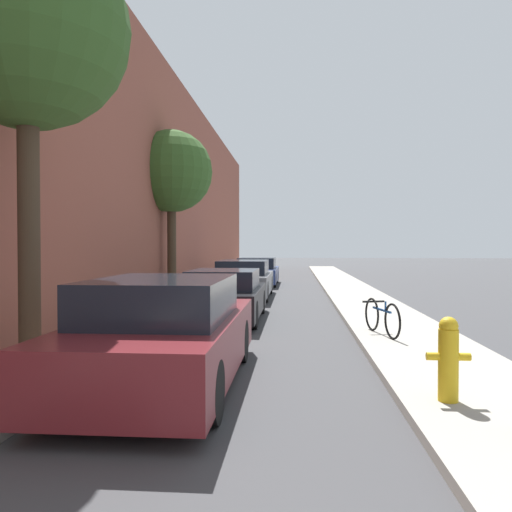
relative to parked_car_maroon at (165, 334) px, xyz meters
The scene contains 12 objects.
ground_plane 9.22m from the parked_car_maroon, 84.44° to the left, with size 120.00×120.00×0.00m, color #3D3D3F.
sidewalk_left 9.39m from the parked_car_maroon, 102.39° to the left, with size 2.00×52.00×0.12m.
sidewalk_right 9.92m from the parked_car_maroon, 67.50° to the left, with size 2.00×52.00×0.12m.
building_facade_left 10.39m from the parked_car_maroon, 110.16° to the left, with size 0.70×52.00×8.51m.
parked_car_maroon is the anchor object (origin of this frame).
parked_car_black 5.63m from the parked_car_maroon, 90.39° to the left, with size 1.76×3.97×1.22m.
parked_car_grey 10.85m from the parked_car_maroon, 90.59° to the left, with size 1.82×4.60×1.30m.
parked_car_navy 16.56m from the parked_car_maroon, 90.28° to the left, with size 1.83×4.44×1.26m.
street_tree_near 4.54m from the parked_car_maroon, behind, with size 2.77×2.77×6.04m.
street_tree_far 11.79m from the parked_car_maroon, 103.68° to the left, with size 2.85×2.85×5.70m.
fire_hydrant 3.38m from the parked_car_maroon, 12.71° to the right, with size 0.46×0.21×0.91m.
bicycle 4.63m from the parked_car_maroon, 44.97° to the left, with size 0.52×1.56×0.65m.
Camera 1 is at (0.76, 0.63, 1.79)m, focal length 34.99 mm.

